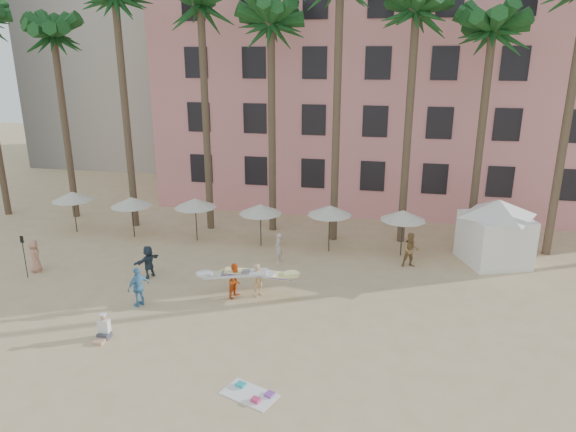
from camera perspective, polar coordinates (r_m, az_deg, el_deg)
The scene contains 11 objects.
ground at distance 19.22m, azimuth -9.83°, elevation -16.47°, with size 120.00×120.00×0.00m, color #D1B789.
pink_hotel at distance 40.83m, azimuth 13.09°, elevation 13.24°, with size 35.00×14.00×16.00m, color pink.
palm_row at distance 30.39m, azimuth 0.81°, elevation 21.78°, with size 44.40×5.40×16.30m.
umbrella_row at distance 29.95m, azimuth -6.79°, elevation 1.16°, with size 22.50×2.70×2.73m.
cabana at distance 29.17m, azimuth 22.13°, elevation -1.02°, with size 5.76×5.76×3.50m.
beach_towel at distance 17.85m, azimuth -4.11°, elevation -19.09°, with size 2.04×1.56×0.14m.
carrier_yellow at distance 23.71m, azimuth -3.34°, elevation -6.83°, with size 3.14×1.25×1.59m.
carrier_white at distance 23.73m, azimuth -5.83°, elevation -6.96°, with size 2.96×1.29×1.63m.
beachgoers at distance 25.95m, azimuth -8.62°, elevation -4.91°, with size 19.87×8.00×1.86m.
paddle at distance 28.48m, azimuth -27.30°, elevation -3.53°, with size 0.18×0.04×2.23m.
seated_man at distance 21.82m, azimuth -19.82°, elevation -11.86°, with size 0.45×0.78×1.02m.
Camera 1 is at (6.28, -14.74, 10.62)m, focal length 32.00 mm.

